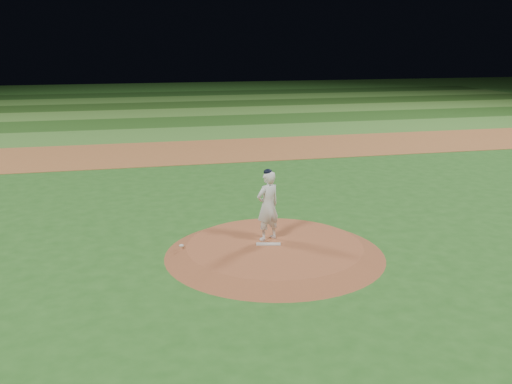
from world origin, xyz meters
TOP-DOWN VIEW (x-y plane):
  - ground at (0.00, 0.00)m, footprint 120.00×120.00m
  - infield_dirt_band at (0.00, 14.00)m, footprint 70.00×6.00m
  - outfield_stripe_0 at (0.00, 19.50)m, footprint 70.00×5.00m
  - outfield_stripe_1 at (0.00, 24.50)m, footprint 70.00×5.00m
  - outfield_stripe_2 at (0.00, 29.50)m, footprint 70.00×5.00m
  - outfield_stripe_3 at (0.00, 34.50)m, footprint 70.00×5.00m
  - outfield_stripe_4 at (0.00, 39.50)m, footprint 70.00×5.00m
  - outfield_stripe_5 at (0.00, 44.50)m, footprint 70.00×5.00m
  - pitchers_mound at (0.00, 0.00)m, footprint 5.50×5.50m
  - pitching_rubber at (-0.15, 0.05)m, footprint 0.63×0.29m
  - rosin_bag at (-2.29, 0.40)m, footprint 0.12×0.12m
  - pitcher_on_mound at (-0.07, 0.43)m, footprint 0.77×0.65m

SIDE VIEW (x-z plane):
  - ground at x=0.00m, z-range 0.00..0.00m
  - outfield_stripe_0 at x=0.00m, z-range 0.00..0.02m
  - outfield_stripe_1 at x=0.00m, z-range 0.00..0.02m
  - outfield_stripe_2 at x=0.00m, z-range 0.00..0.02m
  - outfield_stripe_3 at x=0.00m, z-range 0.00..0.02m
  - outfield_stripe_4 at x=0.00m, z-range 0.00..0.02m
  - outfield_stripe_5 at x=0.00m, z-range 0.00..0.02m
  - infield_dirt_band at x=0.00m, z-range 0.00..0.02m
  - pitchers_mound at x=0.00m, z-range 0.00..0.25m
  - pitching_rubber at x=-0.15m, z-range 0.25..0.28m
  - rosin_bag at x=-2.29m, z-range 0.25..0.31m
  - pitcher_on_mound at x=-0.07m, z-range 0.23..2.09m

